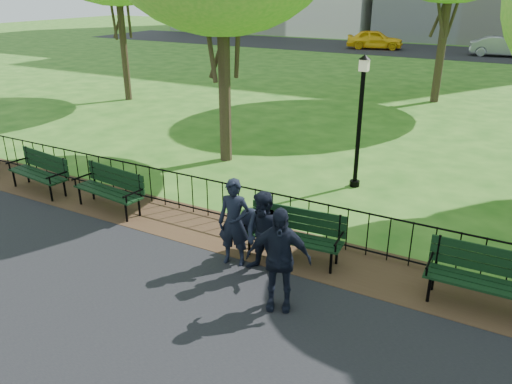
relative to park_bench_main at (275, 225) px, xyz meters
The scene contains 14 objects.
ground 1.37m from the park_bench_main, 103.63° to the right, with size 120.00×120.00×0.00m, color #265A17.
dirt_strip 0.77m from the park_bench_main, 130.76° to the left, with size 60.00×1.60×0.01m, color #3B2818.
far_street 33.84m from the park_bench_main, 90.48° to the left, with size 70.00×9.00×0.01m, color black.
iron_fence 0.89m from the park_bench_main, 108.90° to the left, with size 24.06×0.06×1.00m.
park_bench_main is the anchor object (origin of this frame).
park_bench_left_a 4.21m from the park_bench_main, behind, with size 1.89×0.77×1.04m.
park_bench_left_b 6.52m from the park_bench_main, behind, with size 1.89×0.79×1.04m.
park_bench_right_a 3.68m from the park_bench_main, ahead, with size 1.92×0.63×1.08m.
lamppost 4.30m from the park_bench_main, 87.60° to the left, with size 0.29×0.29×3.27m.
person_left 0.81m from the park_bench_main, 131.07° to the right, with size 0.60×0.39×1.63m, color black.
person_mid 0.69m from the park_bench_main, 78.93° to the right, with size 0.75×0.39×1.54m, color black.
person_right 1.64m from the park_bench_main, 61.30° to the right, with size 1.01×0.41×1.72m, color black.
taxi 34.02m from the park_bench_main, 103.57° to the left, with size 1.75×4.34×1.48m, color yellow.
sedan_silver 33.08m from the park_bench_main, 88.00° to the left, with size 1.45×4.15×1.37m, color #939499.
Camera 1 is at (4.00, -6.25, 4.77)m, focal length 35.00 mm.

